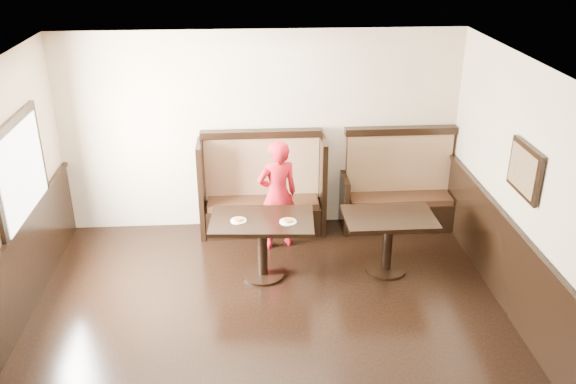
{
  "coord_description": "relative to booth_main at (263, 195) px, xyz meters",
  "views": [
    {
      "loc": [
        -0.17,
        -4.52,
        4.14
      ],
      "look_at": [
        0.3,
        2.35,
        1.0
      ],
      "focal_mm": 38.0,
      "sensor_mm": 36.0,
      "label": 1
    }
  ],
  "objects": [
    {
      "name": "child",
      "position": [
        0.19,
        -0.5,
        0.23
      ],
      "size": [
        0.63,
        0.5,
        1.52
      ],
      "primitive_type": "imported",
      "rotation": [
        0.0,
        0.0,
        3.42
      ],
      "color": "red",
      "rests_on": "ground"
    },
    {
      "name": "booth_neighbor",
      "position": [
        1.95,
        -0.0,
        -0.05
      ],
      "size": [
        1.65,
        0.72,
        1.45
      ],
      "color": "black",
      "rests_on": "ground"
    },
    {
      "name": "table_main",
      "position": [
        -0.04,
        -1.25,
        0.08
      ],
      "size": [
        1.29,
        0.86,
        0.79
      ],
      "rotation": [
        0.0,
        0.0,
        -0.07
      ],
      "color": "black",
      "rests_on": "ground"
    },
    {
      "name": "room_shell",
      "position": [
        -0.3,
        -3.01,
        0.14
      ],
      "size": [
        7.0,
        7.0,
        7.0
      ],
      "color": "beige",
      "rests_on": "ground"
    },
    {
      "name": "pizza_plate_right",
      "position": [
        0.27,
        -1.36,
        0.28
      ],
      "size": [
        0.21,
        0.21,
        0.04
      ],
      "color": "white",
      "rests_on": "table_main"
    },
    {
      "name": "pizza_plate_left",
      "position": [
        -0.32,
        -1.29,
        0.28
      ],
      "size": [
        0.2,
        0.2,
        0.04
      ],
      "color": "white",
      "rests_on": "table_main"
    },
    {
      "name": "booth_main",
      "position": [
        0.0,
        0.0,
        0.0
      ],
      "size": [
        1.75,
        0.72,
        1.45
      ],
      "color": "black",
      "rests_on": "ground"
    },
    {
      "name": "table_neighbor",
      "position": [
        1.53,
        -1.24,
        0.05
      ],
      "size": [
        1.11,
        0.73,
        0.77
      ],
      "rotation": [
        0.0,
        0.0,
        0.0
      ],
      "color": "black",
      "rests_on": "ground"
    }
  ]
}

